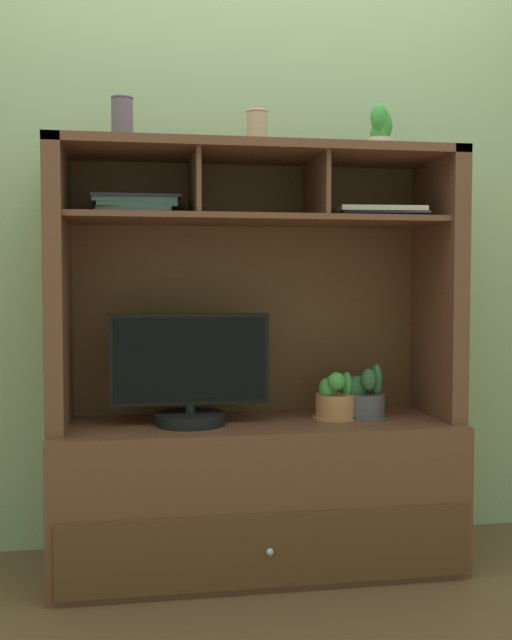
{
  "coord_description": "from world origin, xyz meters",
  "views": [
    {
      "loc": [
        -0.44,
        -2.62,
        1.02
      ],
      "look_at": [
        0.0,
        0.0,
        0.89
      ],
      "focal_mm": 41.95,
      "sensor_mm": 36.0,
      "label": 1
    }
  ],
  "objects_px": {
    "potted_orchid": "(336,401)",
    "ceramic_vase": "(122,120)",
    "magazine_stack_centre": "(137,206)",
    "magazine_stack_left": "(378,213)",
    "potted_succulent": "(381,129)",
    "media_console": "(256,442)",
    "tv_monitor": "(190,377)",
    "potted_fern": "(365,399)",
    "accent_vase": "(257,128)"
  },
  "relations": [
    {
      "from": "accent_vase",
      "to": "potted_succulent",
      "type": "bearing_deg",
      "value": 5.46
    },
    {
      "from": "accent_vase",
      "to": "magazine_stack_left",
      "type": "bearing_deg",
      "value": 1.64
    },
    {
      "from": "potted_succulent",
      "to": "accent_vase",
      "type": "xyz_separation_m",
      "value": [
        -0.46,
        -0.04,
        -0.02
      ]
    },
    {
      "from": "media_console",
      "to": "magazine_stack_left",
      "type": "height_order",
      "value": "media_console"
    },
    {
      "from": "potted_orchid",
      "to": "potted_succulent",
      "type": "xyz_separation_m",
      "value": [
        0.17,
        0.03,
        0.99
      ]
    },
    {
      "from": "potted_succulent",
      "to": "accent_vase",
      "type": "relative_size",
      "value": 1.37
    },
    {
      "from": "potted_fern",
      "to": "potted_orchid",
      "type": "bearing_deg",
      "value": 178.62
    },
    {
      "from": "tv_monitor",
      "to": "media_console",
      "type": "bearing_deg",
      "value": 11.66
    },
    {
      "from": "magazine_stack_left",
      "to": "accent_vase",
      "type": "height_order",
      "value": "accent_vase"
    },
    {
      "from": "magazine_stack_centre",
      "to": "ceramic_vase",
      "type": "bearing_deg",
      "value": -129.47
    },
    {
      "from": "magazine_stack_centre",
      "to": "magazine_stack_left",
      "type": "bearing_deg",
      "value": -2.95
    },
    {
      "from": "accent_vase",
      "to": "potted_fern",
      "type": "bearing_deg",
      "value": 1.81
    },
    {
      "from": "potted_fern",
      "to": "accent_vase",
      "type": "height_order",
      "value": "accent_vase"
    },
    {
      "from": "ceramic_vase",
      "to": "potted_orchid",
      "type": "bearing_deg",
      "value": 1.09
    },
    {
      "from": "tv_monitor",
      "to": "accent_vase",
      "type": "xyz_separation_m",
      "value": [
        0.24,
        0.02,
        0.86
      ]
    },
    {
      "from": "magazine_stack_left",
      "to": "magazine_stack_centre",
      "type": "distance_m",
      "value": 0.86
    },
    {
      "from": "potted_fern",
      "to": "ceramic_vase",
      "type": "distance_m",
      "value": 1.31
    },
    {
      "from": "media_console",
      "to": "tv_monitor",
      "type": "xyz_separation_m",
      "value": [
        -0.24,
        -0.05,
        0.25
      ]
    },
    {
      "from": "magazine_stack_centre",
      "to": "ceramic_vase",
      "type": "xyz_separation_m",
      "value": [
        -0.05,
        -0.06,
        0.28
      ]
    },
    {
      "from": "potted_orchid",
      "to": "magazine_stack_left",
      "type": "bearing_deg",
      "value": -0.96
    },
    {
      "from": "potted_fern",
      "to": "potted_succulent",
      "type": "height_order",
      "value": "potted_succulent"
    },
    {
      "from": "potted_orchid",
      "to": "potted_succulent",
      "type": "height_order",
      "value": "potted_succulent"
    },
    {
      "from": "potted_orchid",
      "to": "magazine_stack_centre",
      "type": "distance_m",
      "value": 1.0
    },
    {
      "from": "tv_monitor",
      "to": "magazine_stack_left",
      "type": "height_order",
      "value": "magazine_stack_left"
    },
    {
      "from": "media_console",
      "to": "ceramic_vase",
      "type": "bearing_deg",
      "value": -175.97
    },
    {
      "from": "potted_fern",
      "to": "magazine_stack_centre",
      "type": "relative_size",
      "value": 0.66
    },
    {
      "from": "potted_fern",
      "to": "magazine_stack_left",
      "type": "distance_m",
      "value": 0.68
    },
    {
      "from": "magazine_stack_left",
      "to": "potted_succulent",
      "type": "bearing_deg",
      "value": 58.3
    },
    {
      "from": "tv_monitor",
      "to": "potted_fern",
      "type": "height_order",
      "value": "tv_monitor"
    },
    {
      "from": "ceramic_vase",
      "to": "magazine_stack_left",
      "type": "bearing_deg",
      "value": 0.74
    },
    {
      "from": "potted_orchid",
      "to": "magazine_stack_centre",
      "type": "height_order",
      "value": "magazine_stack_centre"
    },
    {
      "from": "potted_succulent",
      "to": "potted_orchid",
      "type": "bearing_deg",
      "value": -170.41
    },
    {
      "from": "media_console",
      "to": "magazine_stack_centre",
      "type": "xyz_separation_m",
      "value": [
        -0.42,
        0.02,
        0.84
      ]
    },
    {
      "from": "potted_succulent",
      "to": "media_console",
      "type": "bearing_deg",
      "value": -178.68
    },
    {
      "from": "magazine_stack_centre",
      "to": "potted_fern",
      "type": "bearing_deg",
      "value": -3.11
    },
    {
      "from": "tv_monitor",
      "to": "magazine_stack_centre",
      "type": "bearing_deg",
      "value": 157.75
    },
    {
      "from": "media_console",
      "to": "tv_monitor",
      "type": "height_order",
      "value": "media_console"
    },
    {
      "from": "potted_orchid",
      "to": "ceramic_vase",
      "type": "xyz_separation_m",
      "value": [
        -0.76,
        -0.01,
        0.98
      ]
    },
    {
      "from": "tv_monitor",
      "to": "magazine_stack_centre",
      "type": "relative_size",
      "value": 1.83
    },
    {
      "from": "potted_orchid",
      "to": "potted_succulent",
      "type": "bearing_deg",
      "value": 9.59
    },
    {
      "from": "potted_orchid",
      "to": "magazine_stack_left",
      "type": "xyz_separation_m",
      "value": [
        0.15,
        -0.0,
        0.68
      ]
    },
    {
      "from": "tv_monitor",
      "to": "magazine_stack_centre",
      "type": "height_order",
      "value": "magazine_stack_centre"
    },
    {
      "from": "tv_monitor",
      "to": "accent_vase",
      "type": "distance_m",
      "value": 0.9
    },
    {
      "from": "potted_orchid",
      "to": "magazine_stack_centre",
      "type": "bearing_deg",
      "value": 176.63
    },
    {
      "from": "magazine_stack_left",
      "to": "potted_succulent",
      "type": "distance_m",
      "value": 0.31
    },
    {
      "from": "media_console",
      "to": "tv_monitor",
      "type": "relative_size",
      "value": 2.7
    },
    {
      "from": "magazine_stack_left",
      "to": "ceramic_vase",
      "type": "relative_size",
      "value": 2.23
    },
    {
      "from": "magazine_stack_left",
      "to": "potted_orchid",
      "type": "bearing_deg",
      "value": 179.04
    },
    {
      "from": "media_console",
      "to": "potted_succulent",
      "type": "distance_m",
      "value": 1.23
    },
    {
      "from": "magazine_stack_left",
      "to": "potted_succulent",
      "type": "height_order",
      "value": "potted_succulent"
    }
  ]
}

